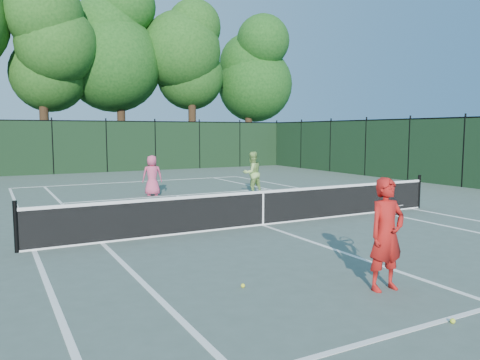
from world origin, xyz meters
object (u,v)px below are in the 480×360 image
player_pink (152,175)px  loose_ball_midcourt (243,286)px  loose_ball_near_cart (453,321)px  coach (387,234)px  player_green (252,173)px

player_pink → loose_ball_midcourt: player_pink is taller
loose_ball_near_cart → loose_ball_midcourt: same height
player_pink → loose_ball_midcourt: (-2.03, -10.89, -0.73)m
coach → loose_ball_near_cart: bearing=-95.5°
coach → loose_ball_near_cart: 1.61m
coach → player_green: 11.05m
player_green → loose_ball_near_cart: (-3.80, -11.80, -0.80)m
player_green → coach: bearing=65.1°
player_pink → loose_ball_near_cart: (-0.32, -13.36, -0.73)m
player_green → loose_ball_near_cart: bearing=66.3°
player_pink → player_green: 3.82m
coach → player_pink: 12.01m
loose_ball_midcourt → coach: bearing=-30.4°
player_pink → loose_ball_midcourt: size_ratio=22.57×
player_green → loose_ball_midcourt: player_green is taller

